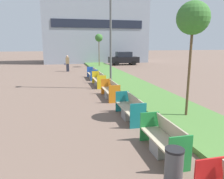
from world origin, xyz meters
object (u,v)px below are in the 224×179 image
at_px(bench_blue_frame, 93,75).
at_px(litter_bin, 174,169).
at_px(pedestrian_walking, 67,63).
at_px(bench_green_frame, 163,142).
at_px(street_lamp_post, 111,18).
at_px(bench_teal_frame, 130,110).
at_px(sapling_tree_near, 193,19).
at_px(parked_car_distant, 124,58).
at_px(bench_orange_frame, 111,92).
at_px(bench_yellow_frame, 99,81).
at_px(sapling_tree_far, 99,38).

relative_size(bench_blue_frame, litter_bin, 2.51).
bearing_deg(litter_bin, pedestrian_walking, 94.00).
xyz_separation_m(bench_green_frame, street_lamp_post, (0.61, 9.24, 4.30)).
distance_m(bench_teal_frame, sapling_tree_near, 4.26).
xyz_separation_m(bench_teal_frame, parked_car_distant, (6.20, 22.12, 0.54)).
distance_m(bench_blue_frame, street_lamp_post, 6.18).
bearing_deg(bench_orange_frame, street_lamp_post, 76.93).
relative_size(bench_yellow_frame, litter_bin, 2.63).
height_order(sapling_tree_far, parked_car_distant, sapling_tree_far).
distance_m(bench_green_frame, street_lamp_post, 10.21).
distance_m(bench_teal_frame, sapling_tree_far, 20.32).
bearing_deg(street_lamp_post, bench_orange_frame, -103.07).
bearing_deg(bench_blue_frame, litter_bin, -91.87).
relative_size(bench_yellow_frame, sapling_tree_far, 0.58).
xyz_separation_m(bench_yellow_frame, litter_bin, (-0.49, -11.80, 0.09)).
bearing_deg(litter_bin, bench_teal_frame, 83.74).
bearing_deg(sapling_tree_far, street_lamp_post, -96.72).
relative_size(bench_orange_frame, sapling_tree_far, 0.52).
relative_size(bench_yellow_frame, parked_car_distant, 0.58).
height_order(litter_bin, parked_car_distant, parked_car_distant).
bearing_deg(bench_yellow_frame, litter_bin, -92.39).
relative_size(bench_blue_frame, pedestrian_walking, 1.32).
xyz_separation_m(bench_green_frame, bench_blue_frame, (0.01, 13.65, 0.01)).
bearing_deg(parked_car_distant, bench_yellow_frame, -113.40).
xyz_separation_m(bench_teal_frame, street_lamp_post, (0.61, 6.22, 4.29)).
distance_m(bench_blue_frame, sapling_tree_far, 10.11).
height_order(bench_green_frame, bench_orange_frame, same).
distance_m(bench_orange_frame, parked_car_distant, 19.55).
distance_m(bench_teal_frame, street_lamp_post, 7.58).
bearing_deg(bench_blue_frame, sapling_tree_far, 76.54).
bearing_deg(street_lamp_post, parked_car_distant, 70.62).
bearing_deg(litter_bin, street_lamp_post, 84.11).
distance_m(bench_green_frame, sapling_tree_near, 4.89).
distance_m(bench_teal_frame, bench_orange_frame, 3.58).
bearing_deg(sapling_tree_near, pedestrian_walking, 103.87).
distance_m(pedestrian_walking, parked_car_distant, 10.00).
bearing_deg(bench_green_frame, bench_blue_frame, 89.98).
distance_m(bench_blue_frame, sapling_tree_near, 11.97).
bearing_deg(street_lamp_post, bench_teal_frame, -95.62).
distance_m(sapling_tree_far, parked_car_distant, 5.31).
relative_size(litter_bin, sapling_tree_near, 0.20).
bearing_deg(bench_teal_frame, bench_yellow_frame, 89.97).
bearing_deg(bench_teal_frame, bench_blue_frame, 89.99).
bearing_deg(pedestrian_walking, bench_teal_frame, -83.21).
bearing_deg(bench_green_frame, sapling_tree_near, 47.65).
bearing_deg(pedestrian_walking, bench_yellow_frame, -77.78).
bearing_deg(bench_teal_frame, sapling_tree_far, 83.62).
distance_m(bench_teal_frame, pedestrian_walking, 16.44).
distance_m(bench_blue_frame, parked_car_distant, 13.07).
height_order(bench_blue_frame, pedestrian_walking, pedestrian_walking).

